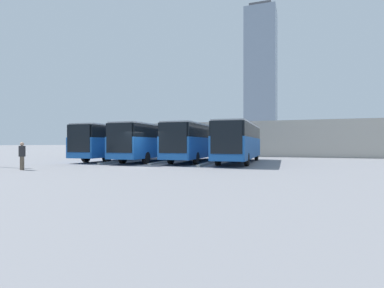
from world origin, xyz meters
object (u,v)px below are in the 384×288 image
bus_1 (197,141)px  bus_2 (154,141)px  pedestrian (22,155)px  bus_3 (119,142)px  bus_0 (240,141)px

bus_1 → bus_2: size_ratio=1.00×
pedestrian → bus_3: bearing=-61.4°
bus_0 → bus_1: size_ratio=1.00×
bus_1 → pedestrian: size_ratio=7.17×
bus_1 → pedestrian: bearing=55.9°
bus_3 → bus_2: bearing=172.6°
bus_3 → bus_0: bearing=177.7°
bus_0 → bus_1: 4.00m
bus_0 → bus_2: (7.97, 0.37, 0.00)m
bus_0 → pedestrian: 16.19m
bus_2 → bus_3: size_ratio=1.00×
bus_2 → pedestrian: size_ratio=7.17×
bus_1 → bus_3: 7.98m
bus_2 → bus_3: bearing=-7.4°
bus_2 → bus_3: (3.98, -0.36, 0.00)m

